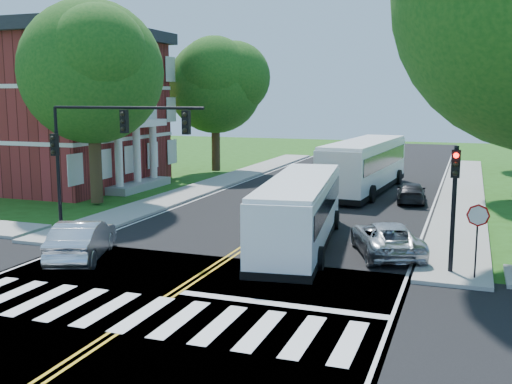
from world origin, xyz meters
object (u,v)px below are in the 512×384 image
at_px(bus_lead, 300,211).
at_px(dark_sedan, 411,193).
at_px(bus_follow, 365,165).
at_px(suv, 386,238).
at_px(hatchback, 82,240).
at_px(signal_nw, 102,141).
at_px(signal_ne, 454,192).

height_order(bus_lead, dark_sedan, bus_lead).
xyz_separation_m(bus_follow, suv, (3.52, -15.63, -1.10)).
height_order(hatchback, dark_sedan, hatchback).
bearing_deg(dark_sedan, signal_nw, 46.45).
xyz_separation_m(signal_nw, bus_lead, (7.96, 2.20, -2.85)).
relative_size(bus_follow, hatchback, 2.82).
xyz_separation_m(signal_nw, hatchback, (0.66, -2.55, -3.60)).
relative_size(signal_ne, dark_sedan, 1.10).
xyz_separation_m(bus_lead, bus_follow, (0.08, 15.45, 0.25)).
bearing_deg(signal_nw, bus_follow, 65.49).
distance_m(signal_ne, bus_follow, 18.67).
xyz_separation_m(bus_lead, suv, (3.60, -0.18, -0.85)).
distance_m(bus_follow, dark_sedan, 4.70).
height_order(signal_ne, bus_lead, signal_ne).
bearing_deg(suv, signal_nw, -10.60).
relative_size(signal_ne, suv, 0.92).
xyz_separation_m(signal_nw, suv, (11.56, 2.01, -3.70)).
height_order(signal_ne, hatchback, signal_ne).
relative_size(signal_nw, suv, 1.49).
height_order(signal_nw, dark_sedan, signal_nw).
height_order(suv, dark_sedan, suv).
relative_size(hatchback, dark_sedan, 1.16).
xyz_separation_m(bus_lead, dark_sedan, (3.38, 12.32, -0.93)).
xyz_separation_m(bus_follow, hatchback, (-7.39, -20.20, -1.00)).
height_order(bus_lead, hatchback, bus_lead).
relative_size(signal_ne, bus_lead, 0.39).
bearing_deg(signal_ne, bus_lead, 160.27).
height_order(bus_follow, dark_sedan, bus_follow).
bearing_deg(bus_lead, bus_follow, -97.89).
relative_size(signal_nw, bus_lead, 0.63).
bearing_deg(dark_sedan, suv, 85.47).
height_order(bus_lead, suv, bus_lead).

